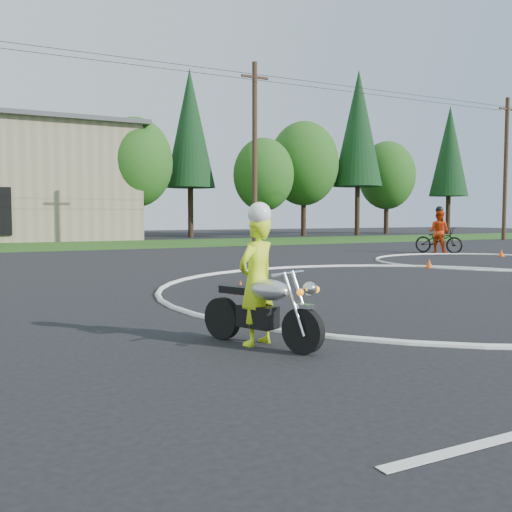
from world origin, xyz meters
name	(u,v)px	position (x,y,z in m)	size (l,w,h in m)	color
grass_strip	(136,244)	(0.00, 27.00, 0.01)	(120.00, 10.00, 0.02)	#1E4714
course_markings	(445,279)	(2.17, 4.35, 0.01)	(19.05, 19.05, 0.12)	silver
primary_motorcycle	(263,309)	(-5.98, -0.43, 0.49)	(0.93, 1.81, 1.01)	black
rider_primary_grp	(257,276)	(-5.99, -0.30, 0.90)	(0.73, 0.62, 1.87)	#D5FF1A
rider_second_grp	(439,237)	(10.07, 12.42, 0.76)	(1.56, 2.37, 2.15)	black
treeline	(284,157)	(14.78, 34.61, 6.62)	(38.20, 8.10, 14.52)	#382619
utility_poles	(255,152)	(5.00, 21.00, 5.20)	(41.60, 1.12, 10.00)	#473321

